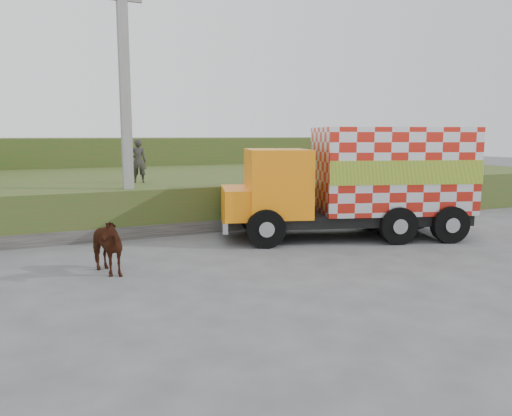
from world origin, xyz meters
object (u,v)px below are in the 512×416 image
cargo_truck (359,181)px  pedestrian (138,161)px  utility_pole (126,106)px  cow (102,246)px

cargo_truck → pedestrian: 7.73m
utility_pole → cargo_truck: 7.58m
pedestrian → cargo_truck: bearing=151.3°
cow → cargo_truck: bearing=-9.7°
utility_pole → pedestrian: (0.72, 1.95, -1.80)m
cow → pedestrian: pedestrian is taller
utility_pole → cow: size_ratio=5.09×
cargo_truck → pedestrian: bearing=156.1°
cargo_truck → pedestrian: cargo_truck is taller
cargo_truck → utility_pole: bearing=171.6°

